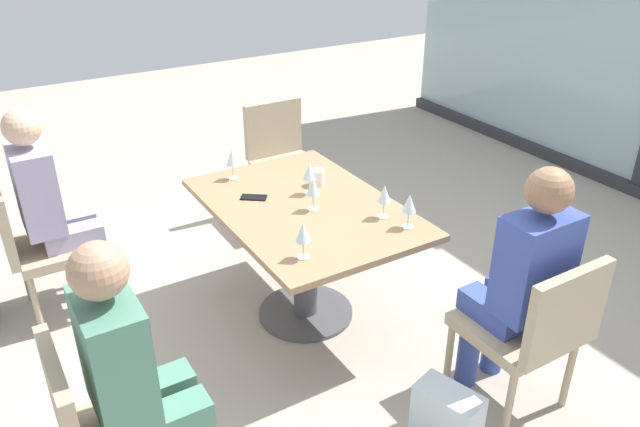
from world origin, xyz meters
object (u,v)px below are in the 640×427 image
wine_glass_3 (313,187)px  coffee_cup (318,177)px  person_front_right (136,373)px  wine_glass_2 (232,158)px  wine_glass_1 (409,204)px  cell_phone_on_table (254,197)px  chair_front_left (38,240)px  dining_table_main (305,233)px  wine_glass_5 (384,195)px  chair_far_right (533,326)px  person_far_right (521,277)px  chair_far_left (283,155)px  person_front_left (51,203)px  handbag_1 (447,416)px  wine_glass_4 (309,172)px  wine_glass_0 (303,233)px  chair_front_right (114,426)px

wine_glass_3 → coffee_cup: bearing=144.4°
person_front_right → wine_glass_2: (-1.33, 0.99, 0.16)m
wine_glass_1 → cell_phone_on_table: (-0.71, -0.52, -0.13)m
chair_front_left → person_front_right: bearing=3.9°
dining_table_main → wine_glass_5: size_ratio=7.25×
chair_far_right → person_far_right: (-0.11, -0.00, 0.20)m
chair_far_left → cell_phone_on_table: (0.98, -0.71, 0.24)m
wine_glass_3 → chair_far_left: bearing=158.8°
wine_glass_3 → wine_glass_2: bearing=-161.3°
person_front_right → person_front_left: same height
chair_far_right → person_front_right: size_ratio=0.69×
person_far_right → handbag_1: bearing=-80.9°
wine_glass_1 → person_front_right: bearing=-78.1°
chair_front_left → wine_glass_1: 2.10m
wine_glass_1 → wine_glass_4: same height
coffee_cup → chair_far_right: bearing=12.5°
wine_glass_0 → cell_phone_on_table: 0.71m
wine_glass_3 → handbag_1: (1.09, 0.06, -0.72)m
chair_front_right → wine_glass_0: size_ratio=4.70×
chair_far_right → handbag_1: chair_far_right is taller
chair_far_left → handbag_1: 2.43m
person_front_right → wine_glass_4: (-0.92, 1.27, 0.16)m
dining_table_main → person_front_left: bearing=-124.5°
chair_far_right → cell_phone_on_table: size_ratio=6.04×
person_front_left → wine_glass_4: person_front_left is taller
chair_front_left → wine_glass_3: (0.88, 1.30, 0.37)m
wine_glass_2 → handbag_1: wine_glass_2 is taller
wine_glass_0 → wine_glass_1: size_ratio=1.00×
chair_front_left → coffee_cup: (0.62, 1.48, 0.28)m
dining_table_main → handbag_1: size_ratio=4.47×
chair_front_left → coffee_cup: 1.63m
person_far_right → wine_glass_3: size_ratio=6.81×
coffee_cup → handbag_1: coffee_cup is taller
wine_glass_4 → chair_far_right: bearing=17.3°
person_front_right → chair_front_left: bearing=-176.1°
chair_front_right → wine_glass_1: 1.68m
coffee_cup → cell_phone_on_table: bearing=-94.6°
chair_front_left → person_front_right: (1.61, 0.11, 0.20)m
dining_table_main → cell_phone_on_table: bearing=-138.0°
cell_phone_on_table → person_front_right: bearing=-6.5°
chair_front_left → cell_phone_on_table: chair_front_left is taller
chair_far_left → wine_glass_2: 1.04m
cell_phone_on_table → chair_far_left: bearing=-178.8°
wine_glass_2 → wine_glass_3: (0.59, 0.20, 0.00)m
chair_front_left → wine_glass_3: bearing=55.9°
dining_table_main → person_front_right: person_front_right is taller
dining_table_main → wine_glass_5: bearing=40.0°
person_far_right → dining_table_main: bearing=-155.1°
chair_front_right → person_front_left: (-1.61, 0.11, 0.20)m
wine_glass_2 → coffee_cup: wine_glass_2 is taller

